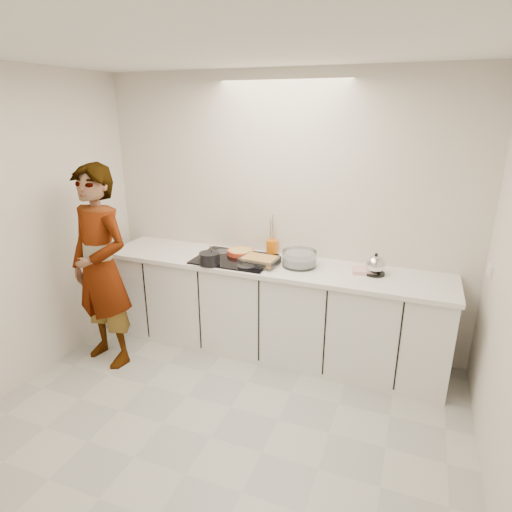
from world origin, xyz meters
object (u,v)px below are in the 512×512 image
at_px(baking_dish, 260,260).
at_px(kettle, 375,265).
at_px(hob, 234,259).
at_px(tart_dish, 240,252).
at_px(saucepan, 209,258).
at_px(cook, 101,268).
at_px(mixing_bowl, 299,259).
at_px(utensil_crock, 272,247).

height_order(baking_dish, kettle, kettle).
bearing_deg(hob, baking_dish, -12.22).
height_order(hob, baking_dish, baking_dish).
bearing_deg(tart_dish, saucepan, -114.14).
xyz_separation_m(hob, cook, (-1.00, -0.66, 0.00)).
height_order(baking_dish, mixing_bowl, mixing_bowl).
xyz_separation_m(hob, kettle, (1.28, 0.08, 0.07)).
xyz_separation_m(saucepan, utensil_crock, (0.42, 0.51, 0.00)).
xyz_separation_m(baking_dish, mixing_bowl, (0.34, 0.11, 0.02)).
bearing_deg(hob, kettle, 3.77).
distance_m(mixing_bowl, utensil_crock, 0.41).
distance_m(saucepan, baking_dish, 0.46).
distance_m(saucepan, mixing_bowl, 0.81).
xyz_separation_m(kettle, cook, (-2.28, -0.75, -0.07)).
xyz_separation_m(baking_dish, kettle, (1.00, 0.14, 0.03)).
bearing_deg(mixing_bowl, utensil_crock, 145.76).
bearing_deg(hob, mixing_bowl, 4.61).
bearing_deg(cook, hob, 46.32).
height_order(hob, kettle, kettle).
relative_size(kettle, utensil_crock, 1.39).
height_order(hob, mixing_bowl, mixing_bowl).
distance_m(mixing_bowl, cook, 1.77).
bearing_deg(utensil_crock, tart_dish, -149.75).
bearing_deg(hob, utensil_crock, 45.72).
relative_size(saucepan, mixing_bowl, 0.69).
xyz_separation_m(saucepan, baking_dish, (0.43, 0.16, -0.02)).
height_order(utensil_crock, cook, cook).
distance_m(hob, cook, 1.20).
distance_m(utensil_crock, cook, 1.59).
xyz_separation_m(tart_dish, cook, (-1.01, -0.79, -0.03)).
bearing_deg(kettle, baking_dish, -171.79).
relative_size(hob, kettle, 3.71).
relative_size(tart_dish, mixing_bowl, 0.94).
xyz_separation_m(saucepan, kettle, (1.43, 0.31, 0.02)).
distance_m(mixing_bowl, kettle, 0.66).
bearing_deg(tart_dish, utensil_crock, 30.25).
xyz_separation_m(tart_dish, baking_dish, (0.27, -0.19, 0.01)).
bearing_deg(tart_dish, baking_dish, -34.71).
xyz_separation_m(hob, saucepan, (-0.15, -0.22, 0.06)).
height_order(saucepan, kettle, same).
distance_m(baking_dish, utensil_crock, 0.34).
bearing_deg(saucepan, baking_dish, 20.85).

